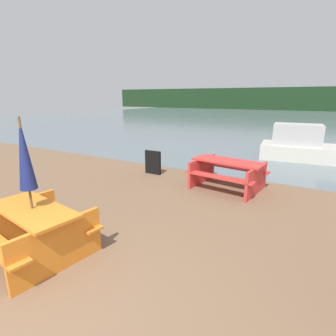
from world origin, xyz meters
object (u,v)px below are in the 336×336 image
object	(u,v)px
picnic_table_red	(228,171)
boat	(310,147)
picnic_table_orange	(35,227)
umbrella_navy	(24,156)
signboard	(153,162)

from	to	relation	value
picnic_table_red	boat	distance (m)	5.12
picnic_table_orange	umbrella_navy	bearing A→B (deg)	-90.00
picnic_table_orange	signboard	xyz separation A→B (m)	(-0.84, 4.64, -0.09)
umbrella_navy	signboard	size ratio (longest dim) A/B	2.85
picnic_table_orange	boat	bearing A→B (deg)	69.79
picnic_table_red	signboard	xyz separation A→B (m)	(-2.48, 0.16, -0.10)
umbrella_navy	boat	distance (m)	9.95
picnic_table_red	umbrella_navy	bearing A→B (deg)	-110.15
boat	signboard	xyz separation A→B (m)	(-4.25, -4.65, -0.12)
picnic_table_orange	boat	world-z (taller)	boat
umbrella_navy	picnic_table_orange	bearing A→B (deg)	90.00
boat	signboard	bearing A→B (deg)	-137.89
signboard	picnic_table_orange	bearing A→B (deg)	-79.77
picnic_table_red	signboard	distance (m)	2.49
picnic_table_red	umbrella_navy	size ratio (longest dim) A/B	0.93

